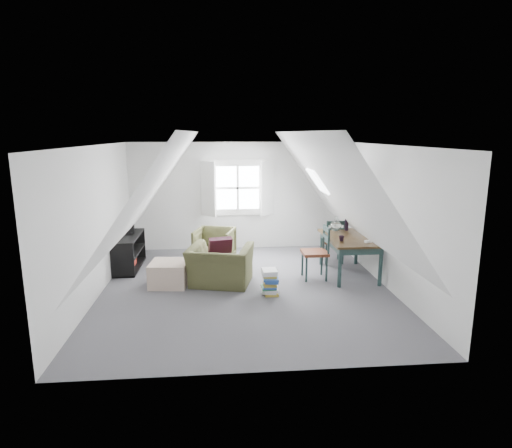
{
  "coord_description": "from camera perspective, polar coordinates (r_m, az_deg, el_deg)",
  "views": [
    {
      "loc": [
        -0.46,
        -7.18,
        2.69
      ],
      "look_at": [
        0.24,
        0.6,
        1.03
      ],
      "focal_mm": 30.0,
      "sensor_mm": 36.0,
      "label": 1
    }
  ],
  "objects": [
    {
      "name": "slope_right",
      "position": [
        7.51,
        10.47,
        4.79
      ],
      "size": [
        3.19,
        5.5,
        4.48
      ],
      "primitive_type": "plane",
      "rotation": [
        0.0,
        -2.19,
        0.0
      ],
      "color": "white",
      "rests_on": "wall_right"
    },
    {
      "name": "skylight",
      "position": [
        8.77,
        8.2,
        5.68
      ],
      "size": [
        0.35,
        0.75,
        0.47
      ],
      "primitive_type": "cube",
      "rotation": [
        0.0,
        0.95,
        0.0
      ],
      "color": "white",
      "rests_on": "slope_right"
    },
    {
      "name": "wall_right",
      "position": [
        7.9,
        16.98,
        0.95
      ],
      "size": [
        0.0,
        5.5,
        5.5
      ],
      "primitive_type": "plane",
      "rotation": [
        1.57,
        0.0,
        -1.57
      ],
      "color": "silver",
      "rests_on": "ground"
    },
    {
      "name": "demijohn",
      "position": [
        8.72,
        10.61,
        -0.2
      ],
      "size": [
        0.22,
        0.22,
        0.31
      ],
      "rotation": [
        0.0,
        0.0,
        0.19
      ],
      "color": "silver",
      "rests_on": "dining_table"
    },
    {
      "name": "electronics_box",
      "position": [
        9.21,
        -16.45,
        -0.62
      ],
      "size": [
        0.2,
        0.25,
        0.19
      ],
      "primitive_type": "cube",
      "rotation": [
        0.0,
        0.0,
        0.12
      ],
      "color": "black",
      "rests_on": "media_shelf"
    },
    {
      "name": "slope_left",
      "position": [
        7.32,
        -13.69,
        4.46
      ],
      "size": [
        3.19,
        5.5,
        4.48
      ],
      "primitive_type": "plane",
      "rotation": [
        0.0,
        2.19,
        0.0
      ],
      "color": "white",
      "rests_on": "wall_left"
    },
    {
      "name": "ceiling",
      "position": [
        7.2,
        -1.48,
        10.47
      ],
      "size": [
        5.5,
        5.5,
        0.0
      ],
      "primitive_type": "plane",
      "rotation": [
        3.14,
        0.0,
        0.0
      ],
      "color": "white",
      "rests_on": "wall_back"
    },
    {
      "name": "dormer_window",
      "position": [
        9.94,
        -2.44,
        4.81
      ],
      "size": [
        1.71,
        0.35,
        1.3
      ],
      "color": "white",
      "rests_on": "wall_back"
    },
    {
      "name": "paper_box",
      "position": [
        8.02,
        14.72,
        -2.26
      ],
      "size": [
        0.13,
        0.11,
        0.04
      ],
      "primitive_type": "cube",
      "rotation": [
        0.0,
        0.0,
        0.34
      ],
      "color": "white",
      "rests_on": "dining_table"
    },
    {
      "name": "floor",
      "position": [
        7.68,
        -1.38,
        -8.52
      ],
      "size": [
        5.5,
        5.5,
        0.0
      ],
      "primitive_type": "plane",
      "color": "#545359",
      "rests_on": "ground"
    },
    {
      "name": "wall_back",
      "position": [
        10.04,
        -2.46,
        3.73
      ],
      "size": [
        5.0,
        0.0,
        5.0
      ],
      "primitive_type": "plane",
      "rotation": [
        1.57,
        0.0,
        0.0
      ],
      "color": "silver",
      "rests_on": "ground"
    },
    {
      "name": "throw_pillow",
      "position": [
        7.85,
        -4.82,
        -3.27
      ],
      "size": [
        0.47,
        0.34,
        0.44
      ],
      "primitive_type": "cube",
      "rotation": [
        0.31,
        0.0,
        0.24
      ],
      "color": "#370F1D",
      "rests_on": "armchair_near"
    },
    {
      "name": "armchair_near",
      "position": [
        7.89,
        -4.73,
        -7.98
      ],
      "size": [
        1.29,
        1.19,
        0.71
      ],
      "primitive_type": "imported",
      "rotation": [
        0.0,
        0.0,
        2.9
      ],
      "color": "#434424",
      "rests_on": "floor"
    },
    {
      "name": "media_shelf",
      "position": [
        9.04,
        -16.64,
        -3.83
      ],
      "size": [
        0.44,
        1.32,
        0.68
      ],
      "rotation": [
        0.0,
        0.0,
        -0.02
      ],
      "color": "black",
      "rests_on": "floor"
    },
    {
      "name": "dining_table",
      "position": [
        8.39,
        12.36,
        -2.34
      ],
      "size": [
        0.9,
        1.51,
        0.75
      ],
      "rotation": [
        0.0,
        0.0,
        0.01
      ],
      "color": "black",
      "rests_on": "floor"
    },
    {
      "name": "cup",
      "position": [
        8.02,
        11.32,
        -2.23
      ],
      "size": [
        0.1,
        0.1,
        0.1
      ],
      "primitive_type": "imported",
      "rotation": [
        0.0,
        0.0,
        -0.02
      ],
      "color": "black",
      "rests_on": "dining_table"
    },
    {
      "name": "wall_left",
      "position": [
        7.6,
        -20.59,
        0.29
      ],
      "size": [
        0.0,
        5.5,
        5.5
      ],
      "primitive_type": "plane",
      "rotation": [
        1.57,
        0.0,
        1.57
      ],
      "color": "silver",
      "rests_on": "ground"
    },
    {
      "name": "ottoman",
      "position": [
        7.91,
        -11.5,
        -6.49
      ],
      "size": [
        0.71,
        0.71,
        0.43
      ],
      "primitive_type": "cube",
      "rotation": [
        0.0,
        0.0,
        -0.1
      ],
      "color": "#BBA28E",
      "rests_on": "floor"
    },
    {
      "name": "armchair_far",
      "position": [
        9.23,
        -5.51,
        -5.01
      ],
      "size": [
        0.96,
        0.98,
        0.73
      ],
      "primitive_type": "imported",
      "rotation": [
        0.0,
        0.0,
        -0.27
      ],
      "color": "#434424",
      "rests_on": "floor"
    },
    {
      "name": "wall_front",
      "position": [
        4.68,
        0.78,
        -5.93
      ],
      "size": [
        5.0,
        0.0,
        5.0
      ],
      "primitive_type": "plane",
      "rotation": [
        -1.57,
        0.0,
        0.0
      ],
      "color": "silver",
      "rests_on": "ground"
    },
    {
      "name": "dining_chair_near",
      "position": [
        8.1,
        8.11,
        -3.68
      ],
      "size": [
        0.47,
        0.47,
        1.0
      ],
      "rotation": [
        0.0,
        0.0,
        -1.71
      ],
      "color": "#5C2613",
      "rests_on": "floor"
    },
    {
      "name": "dining_chair_far",
      "position": [
        9.15,
        10.26,
        -2.13
      ],
      "size": [
        0.44,
        0.44,
        0.94
      ],
      "rotation": [
        0.0,
        0.0,
        2.87
      ],
      "color": "#5C2613",
      "rests_on": "floor"
    },
    {
      "name": "vase_twigs",
      "position": [
        8.88,
        11.99,
        0.03
      ],
      "size": [
        0.08,
        0.09,
        0.61
      ],
      "rotation": [
        0.0,
        0.0,
        0.28
      ],
      "color": "black",
      "rests_on": "dining_table"
    },
    {
      "name": "magazine_stack",
      "position": [
        7.33,
        1.9,
        -7.74
      ],
      "size": [
        0.32,
        0.38,
        0.43
      ],
      "rotation": [
        0.0,
        0.0,
        -0.02
      ],
      "color": "#B29933",
      "rests_on": "floor"
    }
  ]
}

